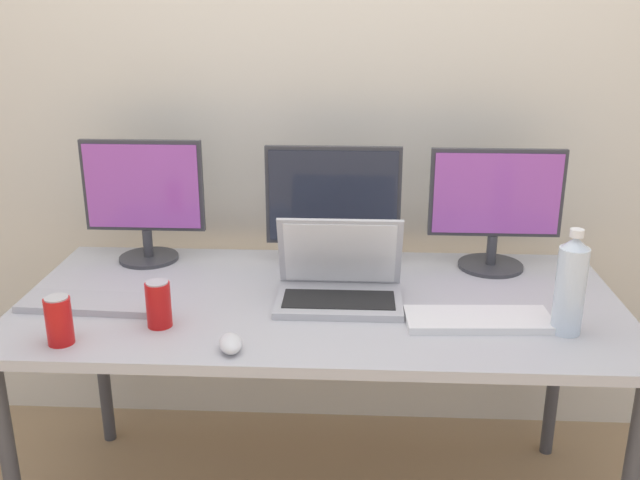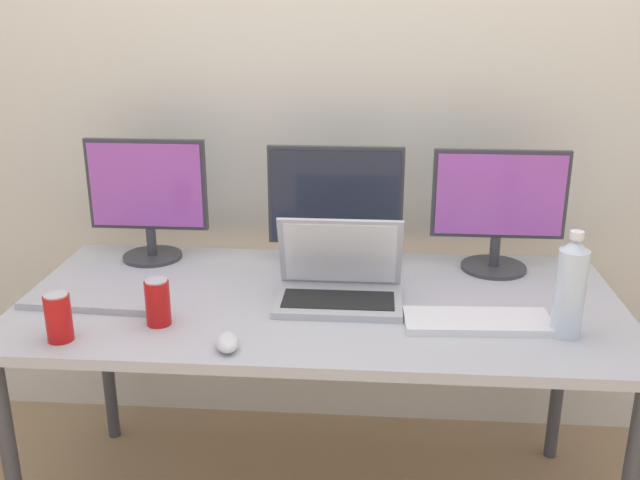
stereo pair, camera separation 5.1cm
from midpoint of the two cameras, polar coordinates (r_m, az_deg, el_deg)
wall_back at (r=2.50m, az=1.67°, el=12.71°), size 7.00×0.08×2.60m
work_desk at (r=2.09m, az=0.69°, el=-6.16°), size 1.73×0.82×0.74m
monitor_left at (r=2.38m, az=-13.04°, el=3.45°), size 0.39×0.19×0.40m
monitor_center at (r=2.26m, az=1.88°, el=2.87°), size 0.43×0.19×0.39m
monitor_right at (r=2.30m, az=14.71°, el=2.57°), size 0.41×0.21×0.39m
laptop_silver at (r=2.04m, az=2.26°, el=-3.39°), size 0.36×0.24×0.24m
keyboard_main at (r=2.13m, az=-17.16°, el=-4.67°), size 0.40×0.15×0.02m
keyboard_aux at (r=1.96m, az=13.22°, el=-6.36°), size 0.40×0.17×0.02m
mouse_by_keyboard at (r=1.79m, az=-6.62°, el=-8.14°), size 0.08×0.11×0.04m
water_bottle at (r=1.92m, az=20.11°, el=-3.64°), size 0.08×0.08×0.28m
soda_can_near_keyboard at (r=1.92m, az=-19.48°, el=-5.87°), size 0.07×0.07×0.13m
soda_can_by_laptop at (r=1.94m, az=-12.12°, el=-4.90°), size 0.07×0.07×0.13m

